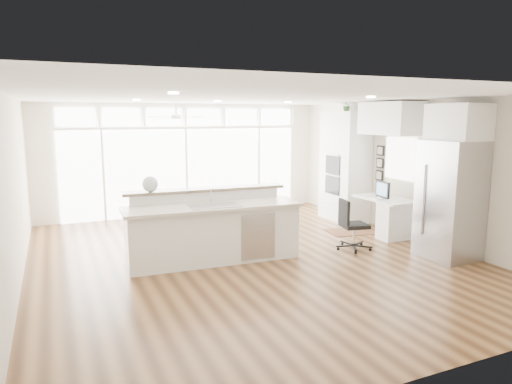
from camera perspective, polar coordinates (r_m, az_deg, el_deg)
name	(u,v)px	position (r m, az deg, el deg)	size (l,w,h in m)	color
floor	(250,258)	(7.90, -0.82, -8.26)	(7.00, 8.00, 0.02)	#482B16
ceiling	(249,97)	(7.53, -0.87, 11.78)	(7.00, 8.00, 0.02)	white
wall_back	(185,159)	(11.36, -8.84, 4.07)	(7.00, 0.04, 2.70)	beige
wall_front	(429,237)	(4.29, 20.83, -5.27)	(7.00, 0.04, 2.70)	beige
wall_left	(13,194)	(7.02, -28.12, -0.23)	(0.04, 8.00, 2.70)	beige
wall_right	(412,170)	(9.53, 18.91, 2.65)	(0.04, 8.00, 2.70)	beige
glass_wall	(186,172)	(11.34, -8.72, 2.53)	(5.80, 0.06, 2.08)	white
transom_row	(185,117)	(11.26, -8.90, 9.27)	(5.90, 0.06, 0.40)	white
desk_window	(400,158)	(9.70, 17.60, 4.02)	(0.04, 0.85, 0.85)	white
ceiling_fan	(176,112)	(10.03, -9.96, 9.80)	(1.16, 1.16, 0.32)	white
recessed_lights	(244,99)	(7.72, -1.46, 11.57)	(3.40, 3.00, 0.02)	white
oven_cabinet	(345,166)	(10.72, 11.03, 3.15)	(0.64, 1.20, 2.50)	white
desk_nook	(385,216)	(9.66, 15.78, -2.95)	(0.72, 1.30, 0.76)	white
upper_cabinets	(391,119)	(9.47, 16.51, 8.80)	(0.64, 1.30, 0.64)	white
refrigerator	(450,200)	(8.36, 23.10, -0.92)	(0.76, 0.90, 2.00)	#A6A6AA
fridge_cabinet	(458,122)	(8.29, 23.97, 8.00)	(0.64, 0.90, 0.60)	white
framed_photos	(380,163)	(10.19, 15.24, 3.52)	(0.06, 0.22, 0.80)	black
kitchen_island	(213,227)	(7.62, -5.34, -4.35)	(2.93, 1.10, 1.16)	white
rug	(350,232)	(9.79, 11.66, -4.86)	(0.92, 0.67, 0.01)	#3D2013
office_chair	(354,225)	(8.44, 12.19, -4.03)	(0.48, 0.44, 0.92)	black
fishbowl	(150,184)	(7.67, -13.09, 0.98)	(0.26, 0.26, 0.26)	silver
monitor	(383,189)	(9.51, 15.56, 0.33)	(0.07, 0.44, 0.37)	black
keyboard	(376,199)	(9.43, 14.72, -0.80)	(0.11, 0.29, 0.01)	silver
potted_plant	(347,107)	(10.66, 11.27, 10.42)	(0.25, 0.28, 0.22)	#325E28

